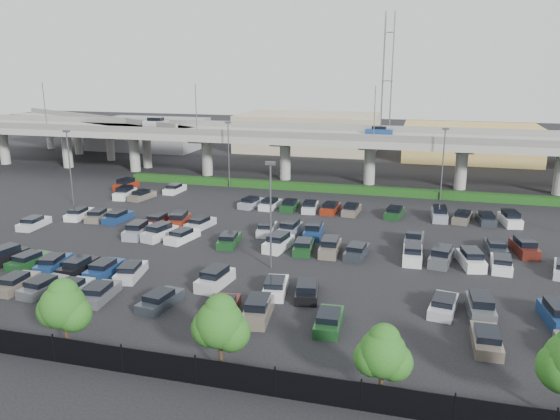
{
  "coord_description": "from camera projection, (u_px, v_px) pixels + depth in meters",
  "views": [
    {
      "loc": [
        13.59,
        -55.02,
        18.98
      ],
      "look_at": [
        -2.76,
        5.59,
        2.0
      ],
      "focal_mm": 35.0,
      "sensor_mm": 36.0,
      "label": 1
    }
  ],
  "objects": [
    {
      "name": "fence",
      "position": [
        180.0,
        369.0,
        33.33
      ],
      "size": [
        70.0,
        0.1,
        2.0
      ],
      "color": "black",
      "rests_on": "ground"
    },
    {
      "name": "on_ramp",
      "position": [
        94.0,
        124.0,
        111.08
      ],
      "size": [
        50.93,
        30.13,
        8.8
      ],
      "color": "#999991",
      "rests_on": "ground"
    },
    {
      "name": "overpass",
      "position": [
        338.0,
        140.0,
        87.75
      ],
      "size": [
        150.0,
        13.0,
        15.8
      ],
      "color": "#999991",
      "rests_on": "ground"
    },
    {
      "name": "parked_cars",
      "position": [
        270.0,
        246.0,
        56.63
      ],
      "size": [
        63.06,
        41.61,
        1.67
      ],
      "color": "#18441D",
      "rests_on": "ground"
    },
    {
      "name": "comm_tower",
      "position": [
        387.0,
        78.0,
        123.53
      ],
      "size": [
        2.4,
        2.4,
        30.0
      ],
      "color": "#515257",
      "rests_on": "ground"
    },
    {
      "name": "light_poles",
      "position": [
        260.0,
        181.0,
        60.92
      ],
      "size": [
        66.9,
        48.38,
        10.3
      ],
      "color": "#515257",
      "rests_on": "ground"
    },
    {
      "name": "tree_row",
      "position": [
        199.0,
        320.0,
        33.83
      ],
      "size": [
        65.07,
        3.66,
        5.94
      ],
      "color": "#332316",
      "rests_on": "ground"
    },
    {
      "name": "ground",
      "position": [
        291.0,
        242.0,
        59.65
      ],
      "size": [
        280.0,
        280.0,
        0.0
      ],
      "primitive_type": "plane",
      "color": "black"
    },
    {
      "name": "hedge",
      "position": [
        331.0,
        188.0,
        82.81
      ],
      "size": [
        66.0,
        1.6,
        1.1
      ],
      "primitive_type": "cube",
      "color": "#113D12",
      "rests_on": "ground"
    },
    {
      "name": "distant_buildings",
      "position": [
        421.0,
        139.0,
        113.17
      ],
      "size": [
        138.0,
        24.0,
        9.0
      ],
      "color": "gray",
      "rests_on": "ground"
    }
  ]
}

